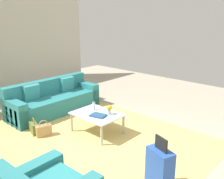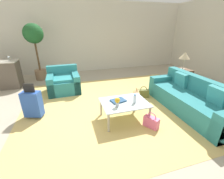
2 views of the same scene
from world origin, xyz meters
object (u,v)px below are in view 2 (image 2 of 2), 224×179
object	(u,v)px
coffee_table_book	(118,101)
table_lamp	(185,56)
water_bottle	(135,99)
armchair	(64,83)
handbag_pink	(151,122)
side_table	(181,77)
handbag_tan	(136,95)
couch	(192,100)
coffee_table	(124,104)
potted_ficus	(35,41)
handbag_olive	(143,93)
wine_glass_right_of_centre	(9,57)
flower_vase	(117,101)
suitcase_blue	(32,104)

from	to	relation	value
coffee_table_book	table_lamp	xyz separation A→B (m)	(2.92, 1.42, 0.61)
water_bottle	armchair	bearing A→B (deg)	123.51
armchair	table_lamp	world-z (taller)	table_lamp
armchair	handbag_pink	xyz separation A→B (m)	(1.75, -2.62, -0.16)
side_table	handbag_tan	world-z (taller)	side_table
couch	coffee_table	world-z (taller)	couch
coffee_table_book	handbag_pink	world-z (taller)	coffee_table_book
water_bottle	side_table	size ratio (longest dim) A/B	0.34
handbag_tan	potted_ficus	distance (m)	4.30
coffee_table_book	handbag_olive	distance (m)	1.45
wine_glass_right_of_centre	potted_ficus	size ratio (longest dim) A/B	0.07
flower_vase	potted_ficus	world-z (taller)	potted_ficus
armchair	handbag_pink	world-z (taller)	armchair
armchair	water_bottle	size ratio (longest dim) A/B	4.93
handbag_pink	potted_ficus	bearing A→B (deg)	122.55
table_lamp	handbag_tan	xyz separation A→B (m)	(-2.07, -0.63, -0.94)
armchair	wine_glass_right_of_centre	bearing A→B (deg)	150.97
couch	suitcase_blue	world-z (taller)	suitcase_blue
armchair	wine_glass_right_of_centre	world-z (taller)	wine_glass_right_of_centre
handbag_pink	potted_ficus	world-z (taller)	potted_ficus
coffee_table_book	flower_vase	size ratio (longest dim) A/B	1.54
handbag_tan	water_bottle	bearing A→B (deg)	-118.80
flower_vase	wine_glass_right_of_centre	distance (m)	4.31
coffee_table	flower_vase	xyz separation A→B (m)	(-0.22, -0.15, 0.18)
armchair	coffee_table	size ratio (longest dim) A/B	0.98
armchair	handbag_tan	world-z (taller)	armchair
flower_vase	handbag_tan	distance (m)	1.47
handbag_pink	handbag_tan	bearing A→B (deg)	77.81
armchair	side_table	xyz separation A→B (m)	(4.10, -0.67, 0.01)
table_lamp	wine_glass_right_of_centre	bearing A→B (deg)	164.48
flower_vase	side_table	size ratio (longest dim) A/B	0.35
side_table	wine_glass_right_of_centre	distance (m)	6.07
couch	handbag_pink	size ratio (longest dim) A/B	6.82
coffee_table_book	suitcase_blue	bearing A→B (deg)	147.77
coffee_table	handbag_tan	bearing A→B (deg)	49.90
couch	flower_vase	xyz separation A→B (m)	(-2.01, -0.05, 0.27)
handbag_olive	coffee_table	bearing A→B (deg)	-136.49
flower_vase	side_table	bearing A→B (deg)	28.65
side_table	suitcase_blue	xyz separation A→B (m)	(-4.80, -0.80, 0.06)
water_bottle	handbag_olive	world-z (taller)	water_bottle
handbag_tan	coffee_table	bearing A→B (deg)	-130.10
coffee_table	side_table	xyz separation A→B (m)	(2.80, 1.50, -0.10)
wine_glass_right_of_centre	handbag_olive	xyz separation A→B (m)	(4.00, -2.17, -0.92)
couch	table_lamp	world-z (taller)	table_lamp
couch	handbag_tan	size ratio (longest dim) A/B	6.82
table_lamp	potted_ficus	size ratio (longest dim) A/B	0.28
handbag_tan	handbag_olive	bearing A→B (deg)	15.54
armchair	side_table	distance (m)	4.16
suitcase_blue	potted_ficus	size ratio (longest dim) A/B	0.40
coffee_table_book	handbag_pink	xyz separation A→B (m)	(0.57, -0.53, -0.33)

